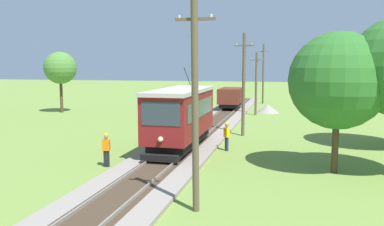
{
  "coord_description": "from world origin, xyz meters",
  "views": [
    {
      "loc": [
        6.18,
        -0.98,
        5.2
      ],
      "look_at": [
        0.13,
        24.26,
        2.06
      ],
      "focal_mm": 36.46,
      "sensor_mm": 36.0,
      "label": 1
    }
  ],
  "objects_px": {
    "freight_car": "(231,97)",
    "utility_pole_far": "(256,83)",
    "utility_pole_distant": "(263,73)",
    "utility_pole_mid": "(244,84)",
    "red_tram": "(181,115)",
    "track_worker": "(106,148)",
    "gravel_pile": "(268,109)",
    "utility_pole_near_tram": "(195,103)",
    "second_worker": "(227,135)",
    "tree_right_far": "(338,81)",
    "tree_left_far": "(60,68)"
  },
  "relations": [
    {
      "from": "utility_pole_distant",
      "to": "track_worker",
      "type": "bearing_deg",
      "value": -99.18
    },
    {
      "from": "red_tram",
      "to": "second_worker",
      "type": "height_order",
      "value": "red_tram"
    },
    {
      "from": "second_worker",
      "to": "gravel_pile",
      "type": "bearing_deg",
      "value": -133.23
    },
    {
      "from": "utility_pole_far",
      "to": "gravel_pile",
      "type": "height_order",
      "value": "utility_pole_far"
    },
    {
      "from": "track_worker",
      "to": "tree_right_far",
      "type": "distance_m",
      "value": 12.0
    },
    {
      "from": "utility_pole_near_tram",
      "to": "red_tram",
      "type": "bearing_deg",
      "value": 107.84
    },
    {
      "from": "freight_car",
      "to": "utility_pole_distant",
      "type": "height_order",
      "value": "utility_pole_distant"
    },
    {
      "from": "red_tram",
      "to": "freight_car",
      "type": "xyz_separation_m",
      "value": [
        -0.0,
        22.34,
        -0.64
      ]
    },
    {
      "from": "red_tram",
      "to": "track_worker",
      "type": "relative_size",
      "value": 4.79
    },
    {
      "from": "red_tram",
      "to": "utility_pole_near_tram",
      "type": "relative_size",
      "value": 1.11
    },
    {
      "from": "utility_pole_mid",
      "to": "tree_right_far",
      "type": "bearing_deg",
      "value": -59.3
    },
    {
      "from": "utility_pole_near_tram",
      "to": "utility_pole_distant",
      "type": "relative_size",
      "value": 0.94
    },
    {
      "from": "utility_pole_near_tram",
      "to": "utility_pole_mid",
      "type": "relative_size",
      "value": 1.01
    },
    {
      "from": "utility_pole_far",
      "to": "second_worker",
      "type": "xyz_separation_m",
      "value": [
        -0.41,
        -18.27,
        -2.43
      ]
    },
    {
      "from": "utility_pole_distant",
      "to": "tree_left_far",
      "type": "height_order",
      "value": "utility_pole_distant"
    },
    {
      "from": "utility_pole_distant",
      "to": "gravel_pile",
      "type": "distance_m",
      "value": 11.27
    },
    {
      "from": "utility_pole_far",
      "to": "gravel_pile",
      "type": "distance_m",
      "value": 3.97
    },
    {
      "from": "tree_left_far",
      "to": "utility_pole_near_tram",
      "type": "bearing_deg",
      "value": -50.45
    },
    {
      "from": "track_worker",
      "to": "red_tram",
      "type": "bearing_deg",
      "value": -43.0
    },
    {
      "from": "freight_car",
      "to": "utility_pole_mid",
      "type": "bearing_deg",
      "value": -78.94
    },
    {
      "from": "utility_pole_distant",
      "to": "tree_left_far",
      "type": "relative_size",
      "value": 1.21
    },
    {
      "from": "track_worker",
      "to": "second_worker",
      "type": "xyz_separation_m",
      "value": [
        5.49,
        5.28,
        0.0
      ]
    },
    {
      "from": "freight_car",
      "to": "utility_pole_distant",
      "type": "distance_m",
      "value": 10.35
    },
    {
      "from": "utility_pole_distant",
      "to": "freight_car",
      "type": "bearing_deg",
      "value": -108.47
    },
    {
      "from": "track_worker",
      "to": "gravel_pile",
      "type": "bearing_deg",
      "value": -28.01
    },
    {
      "from": "utility_pole_mid",
      "to": "tree_left_far",
      "type": "xyz_separation_m",
      "value": [
        -21.38,
        9.94,
        1.07
      ]
    },
    {
      "from": "freight_car",
      "to": "tree_left_far",
      "type": "relative_size",
      "value": 0.77
    },
    {
      "from": "utility_pole_distant",
      "to": "gravel_pile",
      "type": "height_order",
      "value": "utility_pole_distant"
    },
    {
      "from": "freight_car",
      "to": "utility_pole_far",
      "type": "distance_m",
      "value": 5.06
    },
    {
      "from": "freight_car",
      "to": "utility_pole_far",
      "type": "xyz_separation_m",
      "value": [
        3.17,
        -3.48,
        1.86
      ]
    },
    {
      "from": "tree_right_far",
      "to": "freight_car",
      "type": "bearing_deg",
      "value": 108.75
    },
    {
      "from": "freight_car",
      "to": "gravel_pile",
      "type": "distance_m",
      "value": 4.61
    },
    {
      "from": "freight_car",
      "to": "track_worker",
      "type": "xyz_separation_m",
      "value": [
        -2.73,
        -27.03,
        -0.57
      ]
    },
    {
      "from": "utility_pole_mid",
      "to": "gravel_pile",
      "type": "relative_size",
      "value": 2.95
    },
    {
      "from": "gravel_pile",
      "to": "utility_pole_distant",
      "type": "bearing_deg",
      "value": 96.32
    },
    {
      "from": "red_tram",
      "to": "utility_pole_near_tram",
      "type": "xyz_separation_m",
      "value": [
        3.17,
        -9.84,
        1.75
      ]
    },
    {
      "from": "red_tram",
      "to": "utility_pole_distant",
      "type": "relative_size",
      "value": 1.04
    },
    {
      "from": "tree_left_far",
      "to": "tree_right_far",
      "type": "xyz_separation_m",
      "value": [
        26.84,
        -19.13,
        -0.47
      ]
    },
    {
      "from": "freight_car",
      "to": "tree_right_far",
      "type": "distance_m",
      "value": 26.99
    },
    {
      "from": "tree_left_far",
      "to": "tree_right_far",
      "type": "height_order",
      "value": "tree_right_far"
    },
    {
      "from": "utility_pole_near_tram",
      "to": "second_worker",
      "type": "distance_m",
      "value": 10.85
    },
    {
      "from": "freight_car",
      "to": "tree_left_far",
      "type": "height_order",
      "value": "tree_left_far"
    },
    {
      "from": "utility_pole_mid",
      "to": "utility_pole_far",
      "type": "bearing_deg",
      "value": 90.0
    },
    {
      "from": "tree_right_far",
      "to": "utility_pole_distant",
      "type": "bearing_deg",
      "value": 98.89
    },
    {
      "from": "utility_pole_mid",
      "to": "second_worker",
      "type": "xyz_separation_m",
      "value": [
        -0.41,
        -5.53,
        -2.91
      ]
    },
    {
      "from": "utility_pole_mid",
      "to": "second_worker",
      "type": "height_order",
      "value": "utility_pole_mid"
    },
    {
      "from": "tree_right_far",
      "to": "gravel_pile",
      "type": "bearing_deg",
      "value": 99.99
    },
    {
      "from": "freight_car",
      "to": "utility_pole_mid",
      "type": "distance_m",
      "value": 16.69
    },
    {
      "from": "utility_pole_near_tram",
      "to": "utility_pole_far",
      "type": "xyz_separation_m",
      "value": [
        0.0,
        28.69,
        -0.53
      ]
    },
    {
      "from": "utility_pole_far",
      "to": "tree_left_far",
      "type": "bearing_deg",
      "value": -172.56
    }
  ]
}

